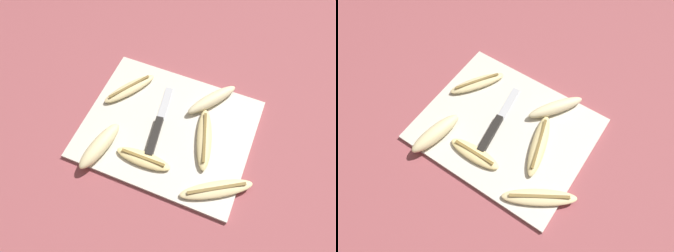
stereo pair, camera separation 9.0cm
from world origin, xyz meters
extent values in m
plane|color=#93474C|center=(0.00, 0.00, 0.00)|extent=(4.00, 4.00, 0.00)
cube|color=beige|center=(0.00, 0.00, 0.01)|extent=(0.46, 0.37, 0.01)
cube|color=black|center=(-0.02, -0.04, 0.02)|extent=(0.04, 0.12, 0.02)
cube|color=#B7BABF|center=(-0.04, 0.07, 0.01)|extent=(0.04, 0.11, 0.00)
ellipsoid|color=#EDD689|center=(-0.02, -0.12, 0.02)|extent=(0.15, 0.04, 0.02)
cube|color=olive|center=(-0.02, -0.12, 0.03)|extent=(0.12, 0.01, 0.00)
ellipsoid|color=beige|center=(0.08, 0.13, 0.03)|extent=(0.13, 0.16, 0.03)
ellipsoid|color=beige|center=(-0.15, 0.07, 0.02)|extent=(0.13, 0.16, 0.02)
cube|color=brown|center=(-0.15, 0.07, 0.03)|extent=(0.08, 0.12, 0.00)
ellipsoid|color=beige|center=(0.18, -0.12, 0.02)|extent=(0.18, 0.14, 0.02)
cube|color=olive|center=(0.18, -0.12, 0.03)|extent=(0.13, 0.09, 0.00)
ellipsoid|color=#DBC684|center=(0.11, 0.00, 0.02)|extent=(0.09, 0.19, 0.02)
cube|color=brown|center=(0.11, 0.00, 0.03)|extent=(0.05, 0.14, 0.00)
ellipsoid|color=beige|center=(-0.14, -0.13, 0.03)|extent=(0.07, 0.16, 0.04)
camera|label=1|loc=(0.17, -0.42, 0.80)|focal=35.00mm
camera|label=2|loc=(0.25, -0.37, 0.80)|focal=35.00mm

